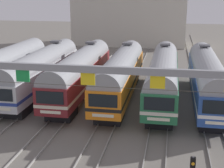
{
  "coord_description": "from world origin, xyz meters",
  "views": [
    {
      "loc": [
        7.19,
        -33.12,
        11.03
      ],
      "look_at": [
        1.96,
        -3.97,
        2.62
      ],
      "focal_mm": 54.18,
      "sensor_mm": 36.0,
      "label": 1
    }
  ],
  "objects_px": {
    "commuter_train_orange": "(121,73)",
    "commuter_train_green": "(163,75)",
    "catenary_gantry": "(55,81)",
    "commuter_train_white": "(4,68)",
    "commuter_train_silver": "(41,70)",
    "commuter_train_blue": "(207,77)",
    "commuter_train_maroon": "(80,71)"
  },
  "relations": [
    {
      "from": "commuter_train_silver",
      "to": "commuter_train_white",
      "type": "bearing_deg",
      "value": -179.94
    },
    {
      "from": "commuter_train_maroon",
      "to": "commuter_train_white",
      "type": "bearing_deg",
      "value": -179.97
    },
    {
      "from": "commuter_train_green",
      "to": "catenary_gantry",
      "type": "relative_size",
      "value": 0.68
    },
    {
      "from": "commuter_train_blue",
      "to": "commuter_train_green",
      "type": "bearing_deg",
      "value": 180.0
    },
    {
      "from": "commuter_train_orange",
      "to": "commuter_train_blue",
      "type": "xyz_separation_m",
      "value": [
        8.59,
        0.0,
        0.0
      ]
    },
    {
      "from": "commuter_train_silver",
      "to": "commuter_train_orange",
      "type": "height_order",
      "value": "same"
    },
    {
      "from": "commuter_train_silver",
      "to": "commuter_train_green",
      "type": "xyz_separation_m",
      "value": [
        12.88,
        0.0,
        0.0
      ]
    },
    {
      "from": "commuter_train_white",
      "to": "commuter_train_orange",
      "type": "distance_m",
      "value": 12.88
    },
    {
      "from": "catenary_gantry",
      "to": "commuter_train_green",
      "type": "bearing_deg",
      "value": 64.49
    },
    {
      "from": "commuter_train_white",
      "to": "commuter_train_green",
      "type": "distance_m",
      "value": 17.18
    },
    {
      "from": "catenary_gantry",
      "to": "commuter_train_maroon",
      "type": "bearing_deg",
      "value": 99.04
    },
    {
      "from": "commuter_train_green",
      "to": "commuter_train_maroon",
      "type": "bearing_deg",
      "value": 180.0
    },
    {
      "from": "commuter_train_white",
      "to": "catenary_gantry",
      "type": "bearing_deg",
      "value": -51.5
    },
    {
      "from": "commuter_train_maroon",
      "to": "commuter_train_silver",
      "type": "bearing_deg",
      "value": 180.0
    },
    {
      "from": "commuter_train_orange",
      "to": "commuter_train_blue",
      "type": "height_order",
      "value": "same"
    },
    {
      "from": "commuter_train_maroon",
      "to": "commuter_train_orange",
      "type": "distance_m",
      "value": 4.29
    },
    {
      "from": "commuter_train_orange",
      "to": "commuter_train_blue",
      "type": "distance_m",
      "value": 8.59
    },
    {
      "from": "commuter_train_maroon",
      "to": "commuter_train_green",
      "type": "bearing_deg",
      "value": 0.0
    },
    {
      "from": "commuter_train_orange",
      "to": "commuter_train_green",
      "type": "xyz_separation_m",
      "value": [
        4.29,
        0.0,
        0.0
      ]
    },
    {
      "from": "commuter_train_maroon",
      "to": "catenary_gantry",
      "type": "height_order",
      "value": "catenary_gantry"
    },
    {
      "from": "catenary_gantry",
      "to": "commuter_train_orange",
      "type": "bearing_deg",
      "value": 80.96
    },
    {
      "from": "commuter_train_silver",
      "to": "commuter_train_green",
      "type": "distance_m",
      "value": 12.88
    },
    {
      "from": "commuter_train_white",
      "to": "commuter_train_silver",
      "type": "bearing_deg",
      "value": 0.06
    },
    {
      "from": "commuter_train_white",
      "to": "commuter_train_orange",
      "type": "bearing_deg",
      "value": 0.02
    },
    {
      "from": "commuter_train_white",
      "to": "commuter_train_maroon",
      "type": "distance_m",
      "value": 8.59
    },
    {
      "from": "commuter_train_silver",
      "to": "commuter_train_maroon",
      "type": "bearing_deg",
      "value": 0.0
    },
    {
      "from": "commuter_train_silver",
      "to": "commuter_train_green",
      "type": "bearing_deg",
      "value": 0.0
    },
    {
      "from": "commuter_train_silver",
      "to": "catenary_gantry",
      "type": "distance_m",
      "value": 15.2
    },
    {
      "from": "commuter_train_white",
      "to": "commuter_train_orange",
      "type": "xyz_separation_m",
      "value": [
        12.88,
        0.0,
        0.0
      ]
    },
    {
      "from": "commuter_train_orange",
      "to": "catenary_gantry",
      "type": "bearing_deg",
      "value": -99.04
    },
    {
      "from": "commuter_train_maroon",
      "to": "commuter_train_orange",
      "type": "xyz_separation_m",
      "value": [
        4.29,
        0.0,
        0.0
      ]
    },
    {
      "from": "commuter_train_silver",
      "to": "commuter_train_maroon",
      "type": "xyz_separation_m",
      "value": [
        4.29,
        0.0,
        0.0
      ]
    }
  ]
}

